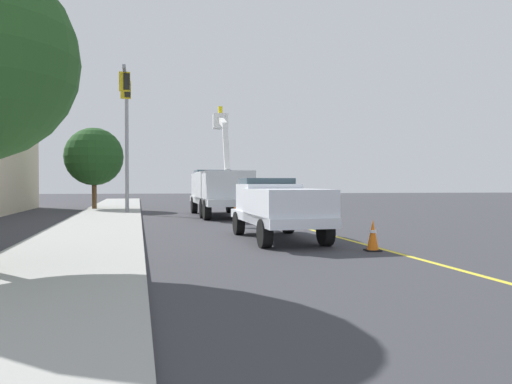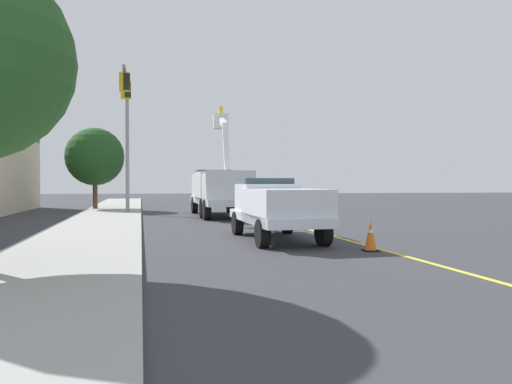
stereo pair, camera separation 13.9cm
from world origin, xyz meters
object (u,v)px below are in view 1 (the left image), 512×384
object	(u,v)px
traffic_signal_mast	(126,116)
passing_minivan	(274,196)
service_pickup_truck	(278,206)
traffic_cone_mid_front	(282,215)
utility_bucket_truck	(219,188)
traffic_cone_leading	(373,235)
traffic_cone_mid_rear	(234,205)

from	to	relation	value
traffic_signal_mast	passing_minivan	bearing A→B (deg)	-58.62
service_pickup_truck	traffic_cone_mid_front	distance (m)	7.16
service_pickup_truck	passing_minivan	world-z (taller)	service_pickup_truck
utility_bucket_truck	traffic_signal_mast	world-z (taller)	traffic_signal_mast
passing_minivan	traffic_signal_mast	bearing A→B (deg)	121.38
utility_bucket_truck	traffic_signal_mast	distance (m)	6.75
utility_bucket_truck	passing_minivan	bearing A→B (deg)	-33.26
passing_minivan	utility_bucket_truck	bearing A→B (deg)	146.74
passing_minivan	traffic_cone_leading	distance (m)	21.59
traffic_cone_mid_rear	traffic_signal_mast	distance (m)	9.12
traffic_cone_mid_front	passing_minivan	bearing A→B (deg)	-8.44
utility_bucket_truck	traffic_cone_leading	bearing A→B (deg)	-167.29
service_pickup_truck	traffic_cone_mid_rear	xyz separation A→B (m)	(16.24, -0.02, -0.71)
service_pickup_truck	passing_minivan	xyz separation A→B (m)	(18.62, -3.21, -0.15)
utility_bucket_truck	traffic_cone_mid_rear	size ratio (longest dim) A/B	10.03
utility_bucket_truck	traffic_cone_leading	size ratio (longest dim) A/B	9.51
service_pickup_truck	traffic_cone_mid_front	xyz separation A→B (m)	(6.96, -1.48, -0.78)
service_pickup_truck	traffic_cone_leading	xyz separation A→B (m)	(-2.93, -2.12, -0.68)
traffic_cone_mid_front	traffic_cone_leading	bearing A→B (deg)	-176.31
utility_bucket_truck	service_pickup_truck	bearing A→B (deg)	-174.13
service_pickup_truck	traffic_cone_leading	world-z (taller)	service_pickup_truck
service_pickup_truck	traffic_cone_mid_rear	distance (m)	16.26
utility_bucket_truck	traffic_cone_leading	distance (m)	15.22
traffic_cone_leading	traffic_cone_mid_rear	size ratio (longest dim) A/B	1.06
traffic_cone_mid_rear	traffic_cone_leading	bearing A→B (deg)	-173.74
utility_bucket_truck	service_pickup_truck	distance (m)	11.94
traffic_cone_leading	traffic_signal_mast	xyz separation A→B (m)	(15.64, 8.61, 5.30)
utility_bucket_truck	traffic_cone_leading	world-z (taller)	utility_bucket_truck
passing_minivan	traffic_signal_mast	world-z (taller)	traffic_signal_mast
utility_bucket_truck	passing_minivan	size ratio (longest dim) A/B	1.69
utility_bucket_truck	service_pickup_truck	world-z (taller)	utility_bucket_truck
passing_minivan	traffic_cone_leading	bearing A→B (deg)	177.10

